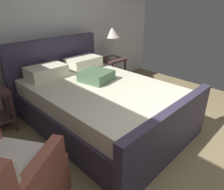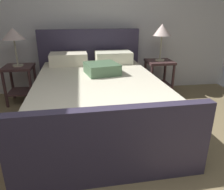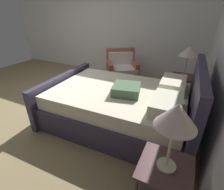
{
  "view_description": "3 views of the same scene",
  "coord_description": "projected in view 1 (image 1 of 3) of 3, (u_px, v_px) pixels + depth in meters",
  "views": [
    {
      "loc": [
        -1.77,
        -0.21,
        1.67
      ],
      "look_at": [
        -0.08,
        1.55,
        0.53
      ],
      "focal_mm": 32.34,
      "sensor_mm": 36.0,
      "label": 1
    },
    {
      "loc": [
        -0.3,
        -0.83,
        1.37
      ],
      "look_at": [
        0.03,
        1.45,
        0.49
      ],
      "focal_mm": 34.64,
      "sensor_mm": 36.0,
      "label": 2
    },
    {
      "loc": [
        2.09,
        2.72,
        1.76
      ],
      "look_at": [
        -0.01,
        1.69,
        0.56
      ],
      "focal_mm": 26.61,
      "sensor_mm": 36.0,
      "label": 3
    }
  ],
  "objects": [
    {
      "name": "nightstand_right",
      "position": [
        112.0,
        68.0,
        4.2
      ],
      "size": [
        0.44,
        0.44,
        0.6
      ],
      "color": "#492F30",
      "rests_on": "ground"
    },
    {
      "name": "table_lamp_right",
      "position": [
        112.0,
        33.0,
        3.9
      ],
      "size": [
        0.31,
        0.31,
        0.6
      ],
      "color": "#B7B293",
      "rests_on": "nightstand_right"
    },
    {
      "name": "armchair",
      "position": [
        3.0,
        189.0,
        1.56
      ],
      "size": [
        1.01,
        1.0,
        0.9
      ],
      "color": "#9E5444",
      "rests_on": "ground"
    },
    {
      "name": "wall_back",
      "position": [
        51.0,
        18.0,
        3.4
      ],
      "size": [
        5.02,
        0.12,
        2.82
      ],
      "primitive_type": "cube",
      "color": "silver",
      "rests_on": "ground"
    },
    {
      "name": "bed",
      "position": [
        98.0,
        102.0,
        2.92
      ],
      "size": [
        1.74,
        2.38,
        1.12
      ],
      "color": "#383148",
      "rests_on": "ground"
    }
  ]
}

